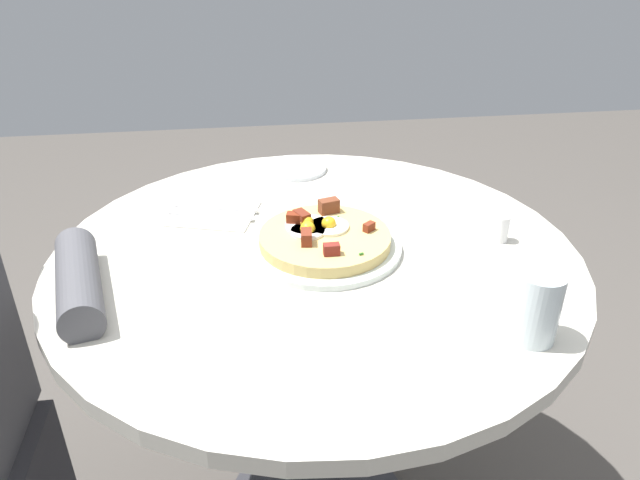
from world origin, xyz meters
name	(u,v)px	position (x,y,z in m)	size (l,w,h in m)	color
dining_table	(316,326)	(0.00, 0.00, 0.57)	(0.99, 0.99, 0.75)	beige
pizza_plate	(325,246)	(0.00, -0.02, 0.76)	(0.29, 0.29, 0.01)	silver
breakfast_pizza	(323,236)	(0.01, -0.02, 0.78)	(0.25, 0.25, 0.05)	tan
bread_plate	(296,168)	(0.39, 0.00, 0.76)	(0.15, 0.15, 0.01)	white
napkin	(214,214)	(0.17, 0.19, 0.76)	(0.17, 0.14, 0.00)	white
fork	(216,208)	(0.19, 0.19, 0.76)	(0.18, 0.01, 0.01)	silver
knife	(211,216)	(0.16, 0.20, 0.76)	(0.18, 0.01, 0.01)	silver
water_glass	(537,307)	(-0.30, -0.29, 0.81)	(0.07, 0.07, 0.11)	silver
salt_shaker	(501,229)	(-0.01, -0.36, 0.78)	(0.03, 0.03, 0.05)	white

